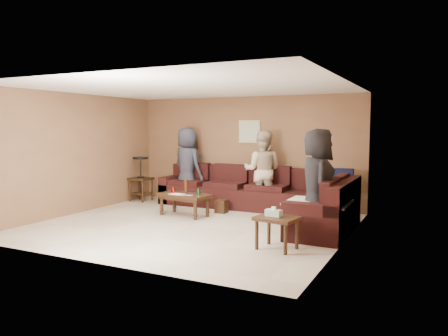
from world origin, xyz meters
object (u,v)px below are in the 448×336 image
(waste_bin, at_px, (221,206))
(person_right, at_px, (318,183))
(end_table_left, at_px, (141,178))
(side_table_right, at_px, (277,221))
(person_left, at_px, (187,165))
(person_middle, at_px, (262,170))
(sectional_sofa, at_px, (263,199))
(coffee_table, at_px, (184,197))

(waste_bin, distance_m, person_right, 2.66)
(end_table_left, distance_m, person_right, 5.01)
(side_table_right, distance_m, waste_bin, 2.90)
(waste_bin, bearing_deg, person_left, 150.03)
(person_middle, bearing_deg, person_right, 122.52)
(sectional_sofa, xyz_separation_m, person_left, (-2.12, 0.53, 0.57))
(coffee_table, bearing_deg, end_table_left, 150.16)
(person_left, bearing_deg, coffee_table, 139.96)
(coffee_table, relative_size, person_right, 0.65)
(coffee_table, relative_size, person_left, 0.64)
(side_table_right, height_order, waste_bin, side_table_right)
(coffee_table, xyz_separation_m, side_table_right, (2.50, -1.50, 0.04))
(sectional_sofa, height_order, person_left, person_left)
(sectional_sofa, relative_size, side_table_right, 7.07)
(side_table_right, height_order, person_left, person_left)
(sectional_sofa, height_order, person_right, person_right)
(waste_bin, relative_size, person_right, 0.15)
(sectional_sofa, relative_size, waste_bin, 17.05)
(end_table_left, xyz_separation_m, waste_bin, (2.44, -0.47, -0.43))
(side_table_right, bearing_deg, person_right, 71.26)
(side_table_right, xyz_separation_m, person_right, (0.34, 1.02, 0.47))
(end_table_left, distance_m, person_left, 1.24)
(person_left, relative_size, person_middle, 1.04)
(waste_bin, height_order, person_middle, person_middle)
(sectional_sofa, height_order, coffee_table, sectional_sofa)
(side_table_right, relative_size, waste_bin, 2.41)
(end_table_left, distance_m, person_middle, 3.11)
(waste_bin, xyz_separation_m, person_middle, (0.64, 0.70, 0.73))
(waste_bin, bearing_deg, sectional_sofa, 13.69)
(waste_bin, bearing_deg, coffee_table, -131.38)
(sectional_sofa, height_order, end_table_left, end_table_left)
(person_right, bearing_deg, person_middle, 17.90)
(end_table_left, distance_m, side_table_right, 5.11)
(side_table_right, bearing_deg, person_left, 138.66)
(coffee_table, bearing_deg, person_left, 118.41)
(person_left, xyz_separation_m, person_middle, (1.91, -0.03, -0.03))
(person_left, distance_m, person_right, 4.02)
(waste_bin, xyz_separation_m, person_left, (-1.27, 0.73, 0.76))
(person_middle, bearing_deg, person_left, -11.32)
(sectional_sofa, bearing_deg, person_middle, 112.65)
(sectional_sofa, xyz_separation_m, side_table_right, (1.11, -2.32, 0.09))
(coffee_table, xyz_separation_m, waste_bin, (0.54, 0.61, -0.25))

